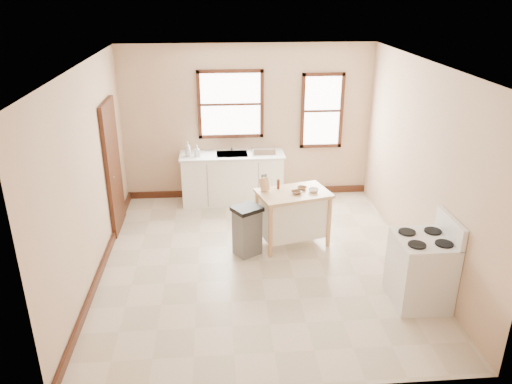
% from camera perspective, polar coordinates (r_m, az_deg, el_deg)
% --- Properties ---
extents(floor, '(5.00, 5.00, 0.00)m').
position_cam_1_polar(floor, '(7.32, 0.37, -7.89)').
color(floor, beige).
rests_on(floor, ground).
extents(ceiling, '(5.00, 5.00, 0.00)m').
position_cam_1_polar(ceiling, '(6.37, 0.43, 14.35)').
color(ceiling, white).
rests_on(ceiling, ground).
extents(wall_back, '(4.50, 0.04, 2.80)m').
position_cam_1_polar(wall_back, '(9.09, -0.97, 7.89)').
color(wall_back, '#CEAA87').
rests_on(wall_back, ground).
extents(wall_left, '(0.04, 5.00, 2.80)m').
position_cam_1_polar(wall_left, '(6.90, -18.56, 1.80)').
color(wall_left, '#CEAA87').
rests_on(wall_left, ground).
extents(wall_right, '(0.04, 5.00, 2.80)m').
position_cam_1_polar(wall_right, '(7.25, 18.42, 2.81)').
color(wall_right, '#CEAA87').
rests_on(wall_right, ground).
extents(window_main, '(1.17, 0.06, 1.22)m').
position_cam_1_polar(window_main, '(8.98, -2.92, 9.97)').
color(window_main, '#3D1910').
rests_on(window_main, wall_back).
extents(window_side, '(0.77, 0.06, 1.37)m').
position_cam_1_polar(window_side, '(9.21, 7.55, 9.17)').
color(window_side, '#3D1910').
rests_on(window_side, wall_back).
extents(door_left, '(0.06, 0.90, 2.10)m').
position_cam_1_polar(door_left, '(8.20, -16.01, 2.77)').
color(door_left, '#3D1910').
rests_on(door_left, ground).
extents(baseboard_back, '(4.50, 0.04, 0.12)m').
position_cam_1_polar(baseboard_back, '(9.50, -0.91, 0.01)').
color(baseboard_back, '#3D1910').
rests_on(baseboard_back, ground).
extents(baseboard_left, '(0.04, 5.00, 0.12)m').
position_cam_1_polar(baseboard_left, '(7.46, -17.06, -7.85)').
color(baseboard_left, '#3D1910').
rests_on(baseboard_left, ground).
extents(sink_counter, '(1.86, 0.62, 0.92)m').
position_cam_1_polar(sink_counter, '(9.09, -2.70, 1.62)').
color(sink_counter, white).
rests_on(sink_counter, ground).
extents(faucet, '(0.03, 0.03, 0.22)m').
position_cam_1_polar(faucet, '(9.07, -2.81, 5.39)').
color(faucet, silver).
rests_on(faucet, sink_counter).
extents(soap_bottle_a, '(0.11, 0.11, 0.26)m').
position_cam_1_polar(soap_bottle_a, '(8.84, -7.79, 4.88)').
color(soap_bottle_a, '#B2B2B2').
rests_on(soap_bottle_a, sink_counter).
extents(soap_bottle_b, '(0.11, 0.11, 0.19)m').
position_cam_1_polar(soap_bottle_b, '(8.82, -6.74, 4.68)').
color(soap_bottle_b, '#B2B2B2').
rests_on(soap_bottle_b, sink_counter).
extents(dish_rack, '(0.52, 0.46, 0.11)m').
position_cam_1_polar(dish_rack, '(8.93, 0.89, 4.76)').
color(dish_rack, silver).
rests_on(dish_rack, sink_counter).
extents(kitchen_island, '(1.18, 0.91, 0.86)m').
position_cam_1_polar(kitchen_island, '(7.63, 4.22, -2.97)').
color(kitchen_island, tan).
rests_on(kitchen_island, ground).
extents(knife_block, '(0.14, 0.14, 0.20)m').
position_cam_1_polar(knife_block, '(7.44, 0.95, 0.84)').
color(knife_block, tan).
rests_on(knife_block, kitchen_island).
extents(pepper_grinder, '(0.05, 0.05, 0.15)m').
position_cam_1_polar(pepper_grinder, '(7.53, 2.56, 0.90)').
color(pepper_grinder, '#412211').
rests_on(pepper_grinder, kitchen_island).
extents(bowl_a, '(0.20, 0.20, 0.04)m').
position_cam_1_polar(bowl_a, '(7.40, 4.66, -0.03)').
color(bowl_a, brown).
rests_on(bowl_a, kitchen_island).
extents(bowl_b, '(0.19, 0.19, 0.04)m').
position_cam_1_polar(bowl_b, '(7.56, 5.28, 0.45)').
color(bowl_b, brown).
rests_on(bowl_b, kitchen_island).
extents(bowl_c, '(0.17, 0.17, 0.05)m').
position_cam_1_polar(bowl_c, '(7.48, 6.60, 0.19)').
color(bowl_c, white).
rests_on(bowl_c, kitchen_island).
extents(trash_bin, '(0.50, 0.48, 0.76)m').
position_cam_1_polar(trash_bin, '(7.34, -1.02, -4.43)').
color(trash_bin, '#5B5B59').
rests_on(trash_bin, ground).
extents(gas_stove, '(0.72, 0.72, 1.16)m').
position_cam_1_polar(gas_stove, '(6.52, 18.42, -7.46)').
color(gas_stove, silver).
rests_on(gas_stove, ground).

